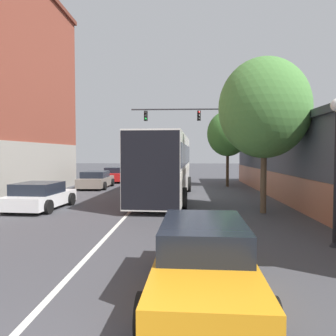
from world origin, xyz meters
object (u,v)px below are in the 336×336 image
at_px(parked_car_left_far, 96,180).
at_px(street_lamp, 336,152).
at_px(parked_car_left_near, 40,196).
at_px(traffic_signal_gantry, 199,127).
at_px(parked_car_left_mid, 115,175).
at_px(street_tree_near, 264,108).
at_px(hatchback_foreground, 204,260).
at_px(bus, 165,163).
at_px(street_tree_far, 228,134).

xyz_separation_m(parked_car_left_far, street_lamp, (10.63, -14.61, 2.00)).
height_order(parked_car_left_near, traffic_signal_gantry, traffic_signal_gantry).
distance_m(parked_car_left_mid, street_tree_near, 17.90).
bearing_deg(hatchback_foreground, street_tree_near, -18.40).
distance_m(bus, hatchback_foreground, 12.73).
bearing_deg(street_tree_near, parked_car_left_mid, 123.19).
bearing_deg(parked_car_left_far, parked_car_left_near, 178.19).
relative_size(hatchback_foreground, traffic_signal_gantry, 0.58).
distance_m(parked_car_left_mid, street_tree_far, 10.64).
distance_m(hatchback_foreground, street_tree_far, 20.06).
bearing_deg(parked_car_left_mid, bus, -157.61).
bearing_deg(parked_car_left_mid, parked_car_left_near, 174.49).
bearing_deg(traffic_signal_gantry, street_lamp, -80.34).
distance_m(bus, parked_car_left_near, 6.85).
bearing_deg(hatchback_foreground, parked_car_left_mid, 17.56).
xyz_separation_m(parked_car_left_near, street_lamp, (10.76, -5.53, 2.01)).
distance_m(hatchback_foreground, parked_car_left_far, 19.11).
distance_m(bus, parked_car_left_far, 7.66).
height_order(bus, street_lamp, street_lamp).
bearing_deg(parked_car_left_far, street_tree_far, -81.14).
height_order(hatchback_foreground, street_tree_far, street_tree_far).
bearing_deg(street_tree_far, street_tree_near, -89.62).
bearing_deg(traffic_signal_gantry, street_tree_far, -27.21).
distance_m(parked_car_left_far, traffic_signal_gantry, 9.11).
height_order(parked_car_left_mid, street_lamp, street_lamp).
relative_size(bus, parked_car_left_mid, 2.80).
bearing_deg(bus, street_tree_near, -130.93).
bearing_deg(traffic_signal_gantry, parked_car_left_mid, 162.82).
relative_size(parked_car_left_far, street_tree_near, 0.66).
distance_m(hatchback_foreground, traffic_signal_gantry, 21.06).
xyz_separation_m(bus, parked_car_left_near, (-5.52, -3.82, -1.39)).
relative_size(hatchback_foreground, street_lamp, 1.12).
height_order(parked_car_left_near, street_tree_far, street_tree_far).
relative_size(street_lamp, street_tree_near, 0.61).
xyz_separation_m(bus, parked_car_left_far, (-5.39, 5.26, -1.38)).
distance_m(parked_car_left_near, parked_car_left_mid, 14.18).
distance_m(parked_car_left_mid, traffic_signal_gantry, 8.66).
xyz_separation_m(street_tree_near, street_tree_far, (-0.07, 11.25, -0.41)).
height_order(parked_car_left_far, street_tree_far, street_tree_far).
bearing_deg(parked_car_left_far, hatchback_foreground, -159.94).
height_order(street_lamp, street_tree_far, street_tree_far).
xyz_separation_m(hatchback_foreground, traffic_signal_gantry, (0.79, 20.66, 4.01)).
bearing_deg(street_tree_near, parked_car_left_near, 177.39).
bearing_deg(street_tree_far, hatchback_foreground, -98.58).
relative_size(traffic_signal_gantry, street_lamp, 1.95).
height_order(traffic_signal_gantry, street_tree_far, traffic_signal_gantry).
xyz_separation_m(parked_car_left_mid, street_tree_far, (9.50, -3.38, 3.42)).
xyz_separation_m(bus, parked_car_left_mid, (-5.06, 10.35, -1.35)).
xyz_separation_m(parked_car_left_far, traffic_signal_gantry, (7.67, 2.82, 4.04)).
height_order(parked_car_left_mid, traffic_signal_gantry, traffic_signal_gantry).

